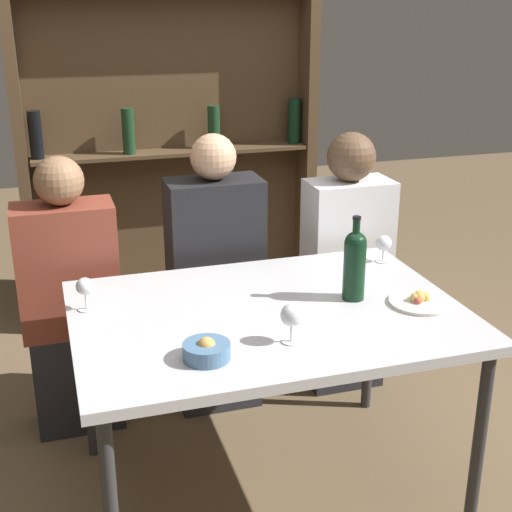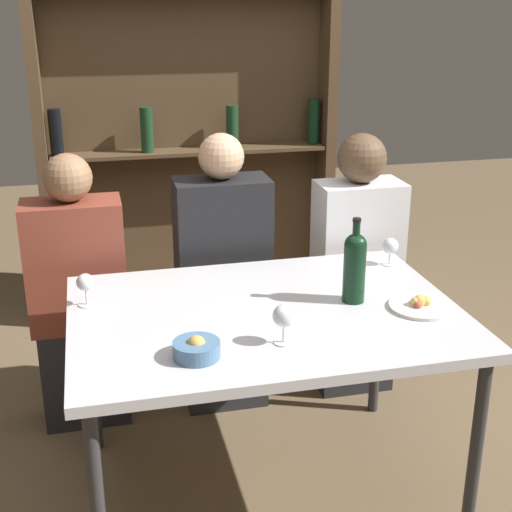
# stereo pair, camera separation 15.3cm
# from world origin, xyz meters

# --- Properties ---
(ground_plane) EXTENTS (10.00, 10.00, 0.00)m
(ground_plane) POSITION_xyz_m (0.00, 0.00, 0.00)
(ground_plane) COLOR brown
(dining_table) EXTENTS (1.34, 0.96, 0.74)m
(dining_table) POSITION_xyz_m (0.00, 0.00, 0.68)
(dining_table) COLOR silver
(dining_table) RESTS_ON ground_plane
(wine_rack_wall) EXTENTS (1.64, 0.21, 2.06)m
(wine_rack_wall) POSITION_xyz_m (0.00, 1.76, 1.04)
(wine_rack_wall) COLOR #4C3823
(wine_rack_wall) RESTS_ON ground_plane
(wine_bottle) EXTENTS (0.08, 0.08, 0.31)m
(wine_bottle) POSITION_xyz_m (0.32, 0.01, 0.88)
(wine_bottle) COLOR black
(wine_bottle) RESTS_ON dining_table
(wine_glass_0) EXTENTS (0.07, 0.07, 0.11)m
(wine_glass_0) POSITION_xyz_m (0.60, 0.32, 0.82)
(wine_glass_0) COLOR silver
(wine_glass_0) RESTS_ON dining_table
(wine_glass_1) EXTENTS (0.07, 0.07, 0.13)m
(wine_glass_1) POSITION_xyz_m (-0.01, -0.25, 0.83)
(wine_glass_1) COLOR silver
(wine_glass_1) RESTS_ON dining_table
(wine_glass_2) EXTENTS (0.06, 0.06, 0.12)m
(wine_glass_2) POSITION_xyz_m (-0.60, 0.19, 0.82)
(wine_glass_2) COLOR silver
(wine_glass_2) RESTS_ON dining_table
(food_plate_0) EXTENTS (0.22, 0.22, 0.05)m
(food_plate_0) POSITION_xyz_m (0.53, -0.10, 0.75)
(food_plate_0) COLOR silver
(food_plate_0) RESTS_ON dining_table
(snack_bowl) EXTENTS (0.14, 0.14, 0.07)m
(snack_bowl) POSITION_xyz_m (-0.28, -0.28, 0.77)
(snack_bowl) COLOR #4C7299
(snack_bowl) RESTS_ON dining_table
(seated_person_left) EXTENTS (0.40, 0.22, 1.19)m
(seated_person_left) POSITION_xyz_m (-0.64, 0.66, 0.56)
(seated_person_left) COLOR #26262B
(seated_person_left) RESTS_ON ground_plane
(seated_person_center) EXTENTS (0.40, 0.22, 1.24)m
(seated_person_center) POSITION_xyz_m (-0.02, 0.66, 0.58)
(seated_person_center) COLOR #26262B
(seated_person_center) RESTS_ON ground_plane
(seated_person_right) EXTENTS (0.38, 0.22, 1.21)m
(seated_person_right) POSITION_xyz_m (0.59, 0.66, 0.58)
(seated_person_right) COLOR #26262B
(seated_person_right) RESTS_ON ground_plane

